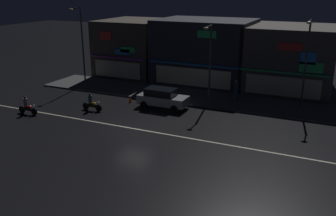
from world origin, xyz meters
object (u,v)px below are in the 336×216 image
streetlamp_west (81,40)px  parked_car_near_kerb (162,98)px  streetlamp_mid (209,57)px  pedestrian_on_sidewalk (236,91)px  streetlamp_east (306,57)px  motorcycle_lead (91,103)px  motorcycle_following (27,107)px  traffic_cone (130,99)px

streetlamp_west → parked_car_near_kerb: size_ratio=1.84×
streetlamp_mid → pedestrian_on_sidewalk: size_ratio=3.52×
streetlamp_west → pedestrian_on_sidewalk: (16.30, 0.67, -3.72)m
streetlamp_west → streetlamp_east: size_ratio=1.07×
streetlamp_west → motorcycle_lead: bearing=-49.3°
parked_car_near_kerb → motorcycle_following: parked_car_near_kerb is taller
traffic_cone → motorcycle_following: bearing=-134.0°
streetlamp_mid → streetlamp_east: bearing=12.3°
pedestrian_on_sidewalk → motorcycle_lead: (-10.43, -7.50, -0.40)m
traffic_cone → motorcycle_lead: bearing=-118.8°
parked_car_near_kerb → traffic_cone: parked_car_near_kerb is taller
motorcycle_lead → traffic_cone: (1.84, 3.34, -0.36)m
streetlamp_east → pedestrian_on_sidewalk: bearing=-177.3°
motorcycle_following → streetlamp_east: bearing=-153.4°
motorcycle_lead → motorcycle_following: same height
streetlamp_mid → streetlamp_east: streetlamp_east is taller
streetlamp_mid → motorcycle_following: streetlamp_mid is taller
streetlamp_west → streetlamp_mid: bearing=-3.1°
streetlamp_mid → motorcycle_following: size_ratio=3.56×
streetlamp_mid → pedestrian_on_sidewalk: bearing=33.5°
pedestrian_on_sidewalk → parked_car_near_kerb: 6.83m
pedestrian_on_sidewalk → motorcycle_following: (-14.67, -10.47, -0.40)m
traffic_cone → streetlamp_mid: bearing=23.1°
streetlamp_east → motorcycle_lead: size_ratio=3.88×
streetlamp_west → streetlamp_east: bearing=2.4°
streetlamp_east → motorcycle_following: size_ratio=3.88×
pedestrian_on_sidewalk → streetlamp_east: bearing=144.0°
streetlamp_west → streetlamp_mid: 14.18m
motorcycle_following → pedestrian_on_sidewalk: bearing=-145.8°
parked_car_near_kerb → motorcycle_following: size_ratio=2.26×
motorcycle_lead → motorcycle_following: 5.18m
streetlamp_west → pedestrian_on_sidewalk: streetlamp_west is taller
streetlamp_mid → traffic_cone: size_ratio=12.31×
streetlamp_mid → traffic_cone: (-6.43, -2.74, -3.88)m
streetlamp_mid → motorcycle_lead: streetlamp_mid is taller
parked_car_near_kerb → streetlamp_mid: bearing=-138.1°
streetlamp_west → motorcycle_following: (1.63, -9.80, -4.11)m
motorcycle_lead → traffic_cone: size_ratio=3.45×
streetlamp_east → traffic_cone: bearing=-162.7°
streetlamp_mid → motorcycle_following: (-12.52, -9.05, -3.53)m
motorcycle_lead → traffic_cone: bearing=58.2°
pedestrian_on_sidewalk → motorcycle_following: 18.03m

